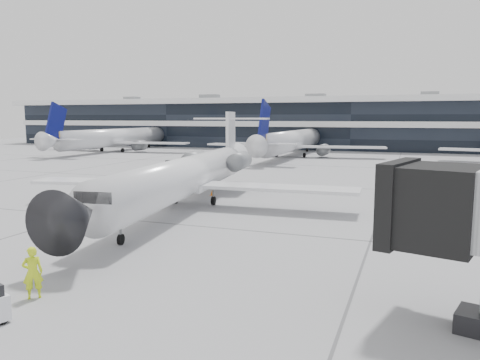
% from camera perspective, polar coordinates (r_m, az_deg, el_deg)
% --- Properties ---
extents(ground, '(220.00, 220.00, 0.00)m').
position_cam_1_polar(ground, '(30.06, -3.83, -5.75)').
color(ground, gray).
rests_on(ground, ground).
extents(terminal, '(170.00, 22.00, 10.00)m').
position_cam_1_polar(terminal, '(109.35, 14.04, 6.43)').
color(terminal, black).
rests_on(terminal, ground).
extents(bg_jet_left, '(32.00, 40.00, 9.60)m').
position_cam_1_polar(bg_jet_left, '(99.82, -14.65, 3.43)').
color(bg_jet_left, silver).
rests_on(bg_jet_left, ground).
extents(bg_jet_center, '(32.00, 40.00, 9.60)m').
position_cam_1_polar(bg_jet_center, '(84.37, 6.49, 2.90)').
color(bg_jet_center, silver).
rests_on(bg_jet_center, ground).
extents(regional_jet, '(26.07, 32.55, 7.52)m').
position_cam_1_polar(regional_jet, '(36.42, -6.28, 0.69)').
color(regional_jet, white).
rests_on(regional_jet, ground).
extents(ramp_worker, '(0.88, 0.88, 2.07)m').
position_cam_1_polar(ramp_worker, '(20.02, -23.96, -10.26)').
color(ramp_worker, '#D6F519').
rests_on(ramp_worker, ground).
extents(traffic_cone, '(0.47, 0.47, 0.53)m').
position_cam_1_polar(traffic_cone, '(41.94, -3.42, -1.56)').
color(traffic_cone, orange).
rests_on(traffic_cone, ground).
extents(far_tug, '(1.81, 2.45, 1.40)m').
position_cam_1_polar(far_tug, '(61.06, -8.61, 1.63)').
color(far_tug, black).
rests_on(far_tug, ground).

